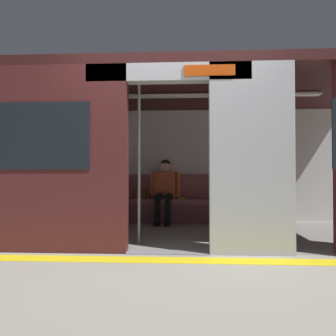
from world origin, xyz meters
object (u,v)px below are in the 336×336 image
object	(u,v)px
book	(182,198)
handbag	(139,194)
train_car	(168,134)
bench_seat	(174,204)
person_seated	(165,187)
grab_pole_door	(139,161)

from	to	relation	value
book	handbag	bearing A→B (deg)	-4.33
train_car	book	world-z (taller)	train_car
train_car	bench_seat	bearing A→B (deg)	-93.07
book	person_seated	bearing A→B (deg)	9.77
book	grab_pole_door	bearing A→B (deg)	69.48
bench_seat	grab_pole_door	xyz separation A→B (m)	(0.40, 1.77, 0.72)
person_seated	handbag	size ratio (longest dim) A/B	4.45
train_car	handbag	bearing A→B (deg)	-61.18
person_seated	handbag	world-z (taller)	person_seated
person_seated	book	size ratio (longest dim) A/B	5.26
person_seated	handbag	xyz separation A→B (m)	(0.48, -0.08, -0.14)
bench_seat	handbag	distance (m)	0.68
grab_pole_door	handbag	bearing A→B (deg)	-82.02
person_seated	grab_pole_door	distance (m)	1.78
handbag	bench_seat	bearing A→B (deg)	177.52
bench_seat	grab_pole_door	bearing A→B (deg)	77.18
person_seated	grab_pole_door	size ratio (longest dim) A/B	0.55
train_car	person_seated	bearing A→B (deg)	-83.45
person_seated	handbag	bearing A→B (deg)	-9.59
bench_seat	handbag	bearing A→B (deg)	-2.48
handbag	book	bearing A→B (deg)	179.47
handbag	person_seated	bearing A→B (deg)	170.41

